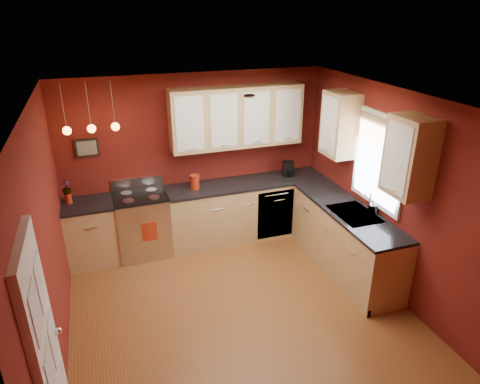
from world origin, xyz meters
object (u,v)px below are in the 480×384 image
object	(u,v)px
red_canister	(195,182)
soap_pump	(373,207)
coffee_maker	(288,169)
gas_range	(143,224)
sink	(354,215)

from	to	relation	value
red_canister	soap_pump	xyz separation A→B (m)	(2.03, -1.57, -0.02)
red_canister	coffee_maker	bearing A→B (deg)	0.65
gas_range	soap_pump	distance (m)	3.30
sink	red_canister	distance (m)	2.35
red_canister	soap_pump	size ratio (longest dim) A/B	1.16
coffee_maker	red_canister	bearing A→B (deg)	-160.12
gas_range	red_canister	world-z (taller)	red_canister
coffee_maker	soap_pump	size ratio (longest dim) A/B	1.27
sink	coffee_maker	world-z (taller)	sink
red_canister	coffee_maker	size ratio (longest dim) A/B	0.91
coffee_maker	soap_pump	world-z (taller)	coffee_maker
sink	red_canister	world-z (taller)	sink
gas_range	coffee_maker	size ratio (longest dim) A/B	4.57
gas_range	soap_pump	xyz separation A→B (m)	(2.85, -1.57, 0.55)
gas_range	soap_pump	bearing A→B (deg)	-28.90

